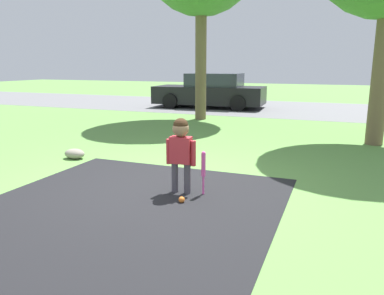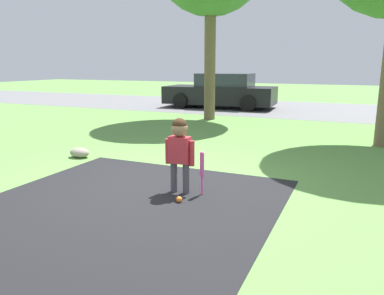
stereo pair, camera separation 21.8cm
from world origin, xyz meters
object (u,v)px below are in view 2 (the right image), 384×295
Objects in this scene: child at (180,145)px; sports_ball at (179,199)px; baseball_bat at (202,167)px; parked_car at (221,92)px.

child reaches higher than sports_ball.
baseball_bat is 10.35m from parked_car.
parked_car is at bearing 108.25° from baseball_bat.
child is at bearing 114.16° from sports_ball.
sports_ball is at bearing 103.76° from parked_car.
sports_ball is 0.02× the size of parked_car.
parked_car reaches higher than child.
child is 1.72× the size of baseball_bat.
child is 10.30m from parked_car.
sports_ball is (-0.15, -0.39, -0.34)m from baseball_bat.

